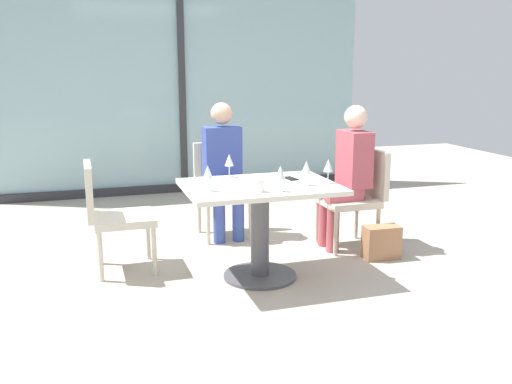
{
  "coord_description": "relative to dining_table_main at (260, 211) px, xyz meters",
  "views": [
    {
      "loc": [
        -1.25,
        -3.89,
        1.6
      ],
      "look_at": [
        0.0,
        0.1,
        0.65
      ],
      "focal_mm": 39.54,
      "sensor_mm": 36.0,
      "label": 1
    }
  ],
  "objects": [
    {
      "name": "chair_far_right",
      "position": [
        1.06,
        0.47,
        -0.03
      ],
      "size": [
        0.5,
        0.46,
        0.87
      ],
      "color": "beige",
      "rests_on": "ground_plane"
    },
    {
      "name": "coffee_cup",
      "position": [
        -0.08,
        -0.24,
        0.25
      ],
      "size": [
        0.08,
        0.08,
        0.09
      ],
      "primitive_type": "cylinder",
      "color": "white",
      "rests_on": "dining_table_main"
    },
    {
      "name": "person_near_window",
      "position": [
        -0.0,
        1.1,
        0.18
      ],
      "size": [
        0.34,
        0.39,
        1.26
      ],
      "color": "#384C9E",
      "rests_on": "ground_plane"
    },
    {
      "name": "wine_glass_3",
      "position": [
        -0.15,
        0.34,
        0.34
      ],
      "size": [
        0.07,
        0.07,
        0.18
      ],
      "color": "silver",
      "rests_on": "dining_table_main"
    },
    {
      "name": "wine_glass_0",
      "position": [
        0.06,
        -0.27,
        0.34
      ],
      "size": [
        0.07,
        0.07,
        0.18
      ],
      "color": "silver",
      "rests_on": "dining_table_main"
    },
    {
      "name": "person_far_right",
      "position": [
        0.96,
        0.47,
        0.18
      ],
      "size": [
        0.39,
        0.34,
        1.26
      ],
      "color": "#B24C56",
      "rests_on": "ground_plane"
    },
    {
      "name": "wine_glass_4",
      "position": [
        -0.42,
        -0.1,
        0.34
      ],
      "size": [
        0.07,
        0.07,
        0.18
      ],
      "color": "silver",
      "rests_on": "dining_table_main"
    },
    {
      "name": "chair_near_window",
      "position": [
        0.0,
        1.21,
        -0.03
      ],
      "size": [
        0.46,
        0.51,
        0.87
      ],
      "color": "beige",
      "rests_on": "ground_plane"
    },
    {
      "name": "wine_glass_2",
      "position": [
        0.5,
        -0.12,
        0.34
      ],
      "size": [
        0.07,
        0.07,
        0.18
      ],
      "color": "silver",
      "rests_on": "dining_table_main"
    },
    {
      "name": "chair_far_left",
      "position": [
        -1.06,
        0.47,
        -0.03
      ],
      "size": [
        0.5,
        0.46,
        0.87
      ],
      "color": "beige",
      "rests_on": "ground_plane"
    },
    {
      "name": "window_wall_backdrop",
      "position": [
        0.0,
        3.2,
        0.69
      ],
      "size": [
        4.71,
        0.1,
        2.7
      ],
      "color": "#93B7BC",
      "rests_on": "ground_plane"
    },
    {
      "name": "cell_phone_on_table",
      "position": [
        0.29,
        0.12,
        0.21
      ],
      "size": [
        0.09,
        0.15,
        0.01
      ],
      "primitive_type": "cube",
      "rotation": [
        0.0,
        0.0,
        0.14
      ],
      "color": "black",
      "rests_on": "dining_table_main"
    },
    {
      "name": "handbag_0",
      "position": [
        1.11,
        0.11,
        -0.38
      ],
      "size": [
        0.31,
        0.17,
        0.28
      ],
      "primitive_type": "cube",
      "rotation": [
        0.0,
        0.0,
        -0.05
      ],
      "color": "#A3704C",
      "rests_on": "ground_plane"
    },
    {
      "name": "wine_glass_1",
      "position": [
        0.31,
        -0.14,
        0.34
      ],
      "size": [
        0.07,
        0.07,
        0.18
      ],
      "color": "silver",
      "rests_on": "dining_table_main"
    },
    {
      "name": "dining_table_main",
      "position": [
        0.0,
        0.0,
        0.0
      ],
      "size": [
        1.12,
        0.82,
        0.73
      ],
      "color": "silver",
      "rests_on": "ground_plane"
    },
    {
      "name": "ground_plane",
      "position": [
        0.0,
        0.0,
        -0.52
      ],
      "size": [
        12.0,
        12.0,
        0.0
      ],
      "primitive_type": "plane",
      "color": "#A89E8E"
    }
  ]
}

